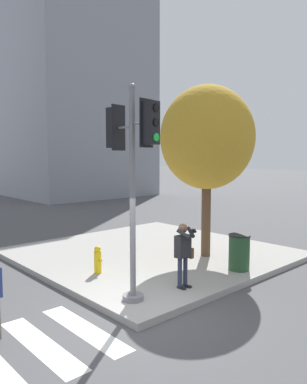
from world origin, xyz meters
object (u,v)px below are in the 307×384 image
at_px(traffic_signal_pole, 132,164).
at_px(person_photographer, 184,250).
at_px(fire_hydrant, 98,260).
at_px(street_tree, 207,138).
at_px(trash_bin, 239,252).

xyz_separation_m(traffic_signal_pole, person_photographer, (1.44, -0.22, -2.12)).
height_order(traffic_signal_pole, fire_hydrant, traffic_signal_pole).
height_order(traffic_signal_pole, street_tree, street_tree).
height_order(person_photographer, fire_hydrant, person_photographer).
relative_size(traffic_signal_pole, trash_bin, 4.70).
xyz_separation_m(person_photographer, trash_bin, (2.24, -0.09, -0.45)).
distance_m(street_tree, trash_bin, 3.72).
bearing_deg(street_tree, fire_hydrant, 166.68).
distance_m(person_photographer, trash_bin, 2.29).
bearing_deg(trash_bin, person_photographer, 177.60).
bearing_deg(traffic_signal_pole, fire_hydrant, 76.53).
bearing_deg(street_tree, trash_bin, -106.41).
relative_size(person_photographer, trash_bin, 1.56).
bearing_deg(traffic_signal_pole, street_tree, 17.48).
distance_m(person_photographer, fire_hydrant, 2.63).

